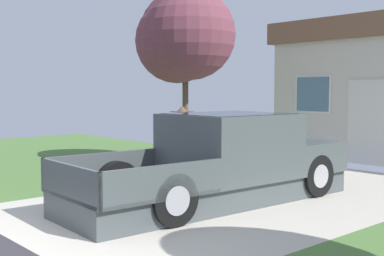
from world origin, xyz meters
The scene contains 4 objects.
pickup_truck centered at (-0.07, 3.97, 0.71)m, with size 2.07×5.60×1.59m.
person_with_hat centered at (-1.68, 4.25, 0.96)m, with size 0.52×0.52×1.68m.
handbag centered at (-1.83, 4.00, 0.12)m, with size 0.35×0.15×0.40m.
neighbor_tree centered at (-4.09, 6.36, 3.46)m, with size 2.91×2.61×4.74m.
Camera 1 is at (6.42, -2.65, 2.01)m, focal length 47.88 mm.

